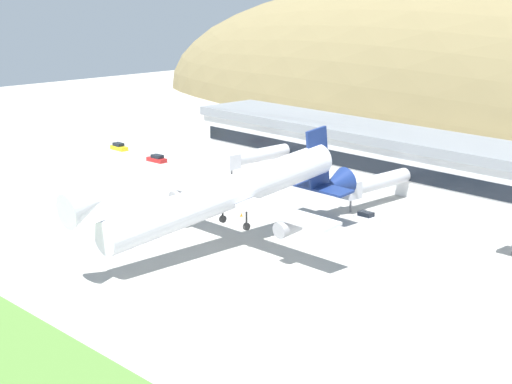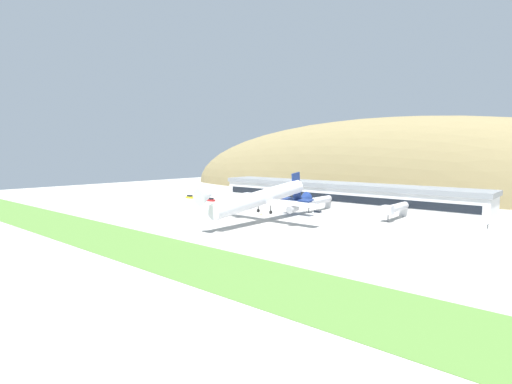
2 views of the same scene
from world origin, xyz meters
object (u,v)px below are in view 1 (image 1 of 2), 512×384
(service_car_0, at_px, (157,159))
(jetway_0, at_px, (252,156))
(traffic_cone_0, at_px, (241,215))
(terminal_building, at_px, (431,161))
(jetway_1, at_px, (372,184))
(service_car_1, at_px, (119,147))
(service_car_2, at_px, (367,218))
(cargo_airplane, at_px, (229,195))

(service_car_0, bearing_deg, jetway_0, 13.92)
(traffic_cone_0, bearing_deg, jetway_0, 133.59)
(terminal_building, relative_size, service_car_0, 24.03)
(terminal_building, bearing_deg, jetway_1, -91.12)
(service_car_0, distance_m, service_car_1, 15.82)
(service_car_1, xyz_separation_m, service_car_2, (74.44, -3.07, -0.00))
(terminal_building, distance_m, service_car_2, 24.91)
(jetway_0, relative_size, cargo_airplane, 0.31)
(traffic_cone_0, bearing_deg, service_car_0, 161.19)
(jetway_1, bearing_deg, terminal_building, 88.88)
(jetway_1, height_order, service_car_2, jetway_1)
(cargo_airplane, height_order, service_car_2, cargo_airplane)
(terminal_building, bearing_deg, jetway_0, -151.80)
(jetway_1, distance_m, service_car_0, 53.64)
(jetway_0, distance_m, service_car_1, 39.55)
(service_car_0, bearing_deg, service_car_1, 175.76)
(jetway_0, height_order, jetway_1, same)
(terminal_building, xyz_separation_m, jetway_0, (-30.17, -16.18, -1.62))
(service_car_0, distance_m, service_car_2, 58.69)
(terminal_building, relative_size, traffic_cone_0, 194.88)
(service_car_1, bearing_deg, cargo_airplane, -21.71)
(service_car_1, bearing_deg, service_car_2, -2.36)
(terminal_building, bearing_deg, service_car_1, -163.29)
(cargo_airplane, relative_size, traffic_cone_0, 90.48)
(terminal_building, relative_size, service_car_2, 25.63)
(terminal_building, distance_m, service_car_1, 72.53)
(terminal_building, distance_m, jetway_1, 16.23)
(terminal_building, height_order, service_car_1, terminal_building)
(jetway_0, distance_m, service_car_2, 36.28)
(jetway_1, height_order, service_car_1, jetway_1)
(terminal_building, height_order, service_car_2, terminal_building)
(terminal_building, xyz_separation_m, cargo_airplane, (-0.32, -48.27, 2.18))
(service_car_0, relative_size, service_car_1, 1.04)
(service_car_2, relative_size, traffic_cone_0, 7.60)
(cargo_airplane, xyz_separation_m, service_car_1, (-68.99, 27.47, -7.13))
(cargo_airplane, relative_size, service_car_2, 11.90)
(service_car_1, distance_m, service_car_2, 74.50)
(jetway_1, bearing_deg, cargo_airplane, -90.01)
(jetway_0, xyz_separation_m, jetway_1, (29.86, 0.03, -0.00))
(service_car_2, bearing_deg, terminal_building, 102.13)
(jetway_1, distance_m, service_car_2, 10.02)
(terminal_building, xyz_separation_m, service_car_2, (5.13, -23.87, -4.96))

